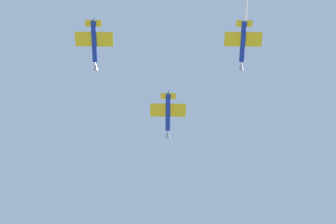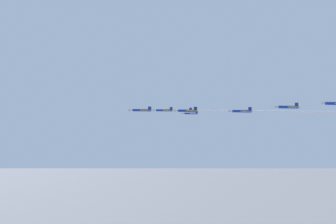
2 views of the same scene
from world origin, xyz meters
The scene contains 2 objects.
jet_lead centered at (-16.06, 5.81, 143.64)m, with size 10.33×13.45×2.82m.
jet_port_inner centered at (-26.79, -19.54, 143.04)m, with size 10.33×13.45×2.82m.
Camera 1 is at (7.53, -60.03, 3.21)m, focal length 62.41 mm.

